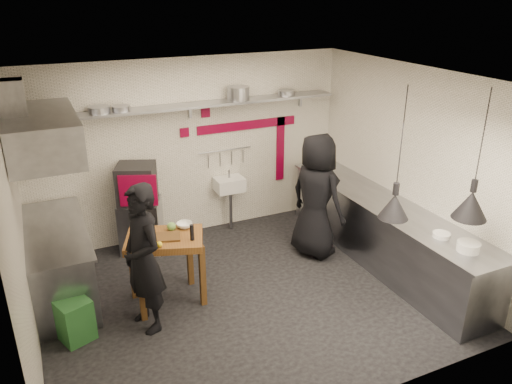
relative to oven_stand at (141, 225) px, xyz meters
name	(u,v)px	position (x,y,z in m)	size (l,w,h in m)	color
floor	(246,295)	(0.93, -1.81, -0.40)	(5.00, 5.00, 0.00)	black
ceiling	(244,79)	(0.93, -1.81, 2.40)	(5.00, 5.00, 0.00)	beige
wall_back	(191,149)	(0.93, 0.29, 1.00)	(5.00, 0.04, 2.80)	silver
wall_front	(344,284)	(0.93, -3.91, 1.00)	(5.00, 0.04, 2.80)	silver
wall_left	(18,237)	(-1.57, -1.81, 1.00)	(0.04, 4.20, 2.80)	silver
wall_right	(409,167)	(3.43, -1.81, 1.00)	(0.04, 4.20, 2.80)	silver
red_band_horiz	(248,125)	(1.88, 0.27, 1.28)	(1.70, 0.02, 0.14)	maroon
red_band_vert	(280,149)	(2.48, 0.27, 0.80)	(0.14, 0.02, 1.10)	maroon
red_tile_a	(206,113)	(1.18, 0.27, 1.55)	(0.14, 0.02, 0.14)	maroon
red_tile_b	(184,133)	(0.83, 0.27, 1.28)	(0.14, 0.02, 0.14)	maroon
back_shelf	(193,105)	(0.93, 0.11, 1.72)	(4.60, 0.34, 0.04)	gray
shelf_bracket_left	(55,123)	(-0.97, 0.26, 1.62)	(0.04, 0.06, 0.24)	gray
shelf_bracket_mid	(190,110)	(0.93, 0.26, 1.62)	(0.04, 0.06, 0.24)	gray
shelf_bracket_right	(300,99)	(2.83, 0.26, 1.62)	(0.04, 0.06, 0.24)	gray
pan_far_left	(99,110)	(-0.39, 0.11, 1.79)	(0.30, 0.30, 0.09)	gray
pan_mid_left	(121,108)	(-0.10, 0.11, 1.78)	(0.25, 0.25, 0.07)	gray
stock_pot	(238,93)	(1.66, 0.11, 1.84)	(0.34, 0.34, 0.20)	gray
pan_right	(287,93)	(2.49, 0.11, 1.78)	(0.28, 0.28, 0.08)	gray
oven_stand	(141,225)	(0.00, 0.00, 0.00)	(0.59, 0.54, 0.80)	gray
combi_oven	(137,184)	(-0.02, -0.05, 0.69)	(0.53, 0.50, 0.58)	black
oven_door	(138,191)	(-0.05, -0.31, 0.69)	(0.53, 0.03, 0.46)	maroon
oven_glass	(141,191)	(-0.02, -0.33, 0.69)	(0.36, 0.02, 0.34)	black
hand_sink	(229,184)	(1.48, 0.11, 0.38)	(0.46, 0.34, 0.22)	silver
sink_tap	(229,174)	(1.48, 0.11, 0.56)	(0.03, 0.03, 0.14)	gray
sink_drain	(231,210)	(1.48, 0.07, -0.06)	(0.06, 0.06, 0.66)	gray
utensil_rail	(225,150)	(1.48, 0.25, 0.92)	(0.02, 0.02, 0.90)	gray
counter_right	(383,233)	(3.08, -1.81, 0.05)	(0.70, 3.80, 0.90)	gray
counter_right_top	(386,204)	(3.08, -1.81, 0.52)	(0.76, 3.90, 0.03)	gray
plate_stack	(468,247)	(3.05, -3.33, 0.59)	(0.26, 0.26, 0.11)	silver
small_bowl_right	(441,235)	(3.03, -2.93, 0.56)	(0.21, 0.21, 0.05)	silver
counter_left	(60,263)	(-1.22, -0.76, 0.05)	(0.70, 1.90, 0.90)	gray
counter_left_top	(54,231)	(-1.22, -0.76, 0.52)	(0.76, 2.00, 0.03)	gray
extractor_hood	(42,134)	(-1.17, -0.76, 1.75)	(0.78, 1.60, 0.50)	gray
hood_duct	(12,102)	(-1.42, -0.76, 2.15)	(0.28, 0.28, 0.50)	gray
green_bin	(75,320)	(-1.17, -1.80, -0.15)	(0.34, 0.34, 0.50)	#225826
prep_table	(167,269)	(-0.01, -1.50, 0.06)	(0.92, 0.64, 0.92)	brown
cutting_board	(165,237)	(-0.01, -1.54, 0.53)	(0.35, 0.25, 0.03)	#523518
pepper_mill	(192,232)	(0.27, -1.73, 0.62)	(0.05, 0.05, 0.20)	black
lemon_a	(154,243)	(-0.17, -1.69, 0.56)	(0.07, 0.07, 0.07)	yellow
lemon_b	(159,244)	(-0.13, -1.75, 0.56)	(0.07, 0.07, 0.07)	yellow
veg_ball	(171,227)	(0.12, -1.37, 0.57)	(0.11, 0.11, 0.11)	#63953E
steel_tray	(139,236)	(-0.29, -1.38, 0.54)	(0.17, 0.12, 0.03)	gray
bowl	(185,225)	(0.29, -1.37, 0.55)	(0.20, 0.20, 0.06)	silver
heat_lamp_near	(400,155)	(2.33, -2.84, 1.64)	(0.34, 0.34, 1.52)	black
heat_lamp_far	(480,156)	(3.02, -3.29, 1.67)	(0.38, 0.38, 1.47)	black
chef_left	(143,259)	(-0.36, -1.89, 0.49)	(0.65, 0.43, 1.79)	black
chef_right	(316,196)	(2.32, -1.20, 0.53)	(0.91, 0.59, 1.86)	black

